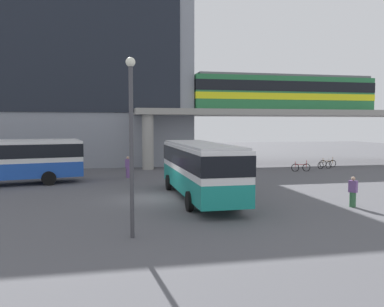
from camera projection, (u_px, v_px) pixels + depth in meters
name	position (u px, v px, depth m)	size (l,w,h in m)	color
ground_plane	(143.00, 177.00, 32.94)	(120.00, 120.00, 0.00)	#515156
station_building	(51.00, 72.00, 44.25)	(29.79, 14.08, 20.34)	gray
elevated_platform	(286.00, 117.00, 43.87)	(33.39, 7.48, 5.85)	#9E9B93
train	(284.00, 92.00, 43.63)	(20.39, 2.96, 3.84)	#26723F
bus_main	(200.00, 165.00, 22.83)	(2.88, 11.07, 3.22)	teal
bus_secondary	(0.00, 157.00, 27.89)	(11.33, 4.91, 3.22)	#1E4CB2
bicycle_brown	(328.00, 163.00, 40.39)	(1.79, 0.17, 1.04)	black
bicycle_silver	(325.00, 165.00, 38.84)	(1.74, 0.52, 1.04)	black
bicycle_orange	(218.00, 166.00, 38.16)	(1.78, 0.29, 1.04)	black
bicycle_red	(301.00, 167.00, 36.64)	(1.78, 0.29, 1.04)	black
pedestrian_waiting_near_stop	(128.00, 168.00, 32.12)	(0.46, 0.37, 1.74)	#724C8C
pedestrian_walking_across	(353.00, 193.00, 20.68)	(0.44, 0.48, 1.59)	#33663F
lamp_post	(131.00, 133.00, 14.80)	(0.36, 0.36, 6.76)	#3F3F44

